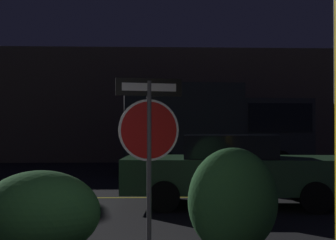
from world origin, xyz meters
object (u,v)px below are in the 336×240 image
hedge_bush_2 (40,213)px  street_lamp (336,44)px  hedge_bush_3 (233,201)px  stop_sign (149,131)px  delivery_truck (217,126)px  passing_car_3 (234,170)px

hedge_bush_2 → street_lamp: bearing=51.6°
hedge_bush_3 → stop_sign: bearing=-175.2°
stop_sign → hedge_bush_3: 1.40m
delivery_truck → hedge_bush_3: bearing=-10.7°
stop_sign → passing_car_3: size_ratio=0.47×
hedge_bush_2 → street_lamp: size_ratio=0.23×
passing_car_3 → delivery_truck: delivery_truck is taller
hedge_bush_3 → passing_car_3: (0.68, 3.59, 0.05)m
passing_car_3 → hedge_bush_3: bearing=-5.5°
street_lamp → stop_sign: bearing=-122.7°
passing_car_3 → hedge_bush_2: bearing=-36.6°
hedge_bush_3 → street_lamp: (5.46, 10.09, 3.79)m
hedge_bush_2 → street_lamp: 13.36m
stop_sign → hedge_bush_2: (-1.39, 0.17, -1.05)m
hedge_bush_2 → passing_car_3: bearing=48.2°
hedge_bush_2 → hedge_bush_3: size_ratio=1.12×
hedge_bush_2 → hedge_bush_3: hedge_bush_3 is taller
passing_car_3 → delivery_truck: 6.35m
hedge_bush_3 → street_lamp: street_lamp is taller
hedge_bush_3 → passing_car_3: size_ratio=0.29×
delivery_truck → street_lamp: size_ratio=0.93×
street_lamp → delivery_truck: bearing=-176.8°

